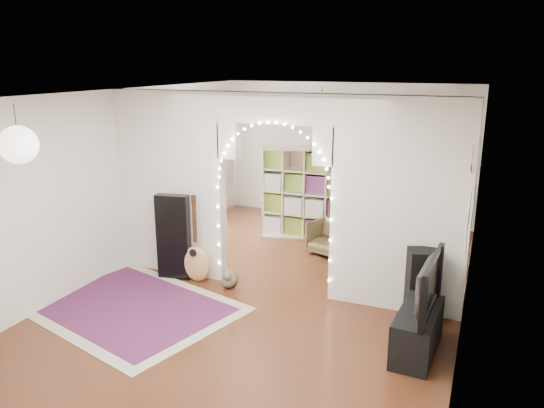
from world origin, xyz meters
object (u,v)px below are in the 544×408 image
at_px(acoustic_guitar, 196,250).
at_px(dining_chair_right, 330,238).
at_px(media_console, 417,332).
at_px(dining_chair_left, 339,220).
at_px(bookcase, 307,193).
at_px(floor_speaker, 422,286).
at_px(dining_table, 329,195).

xyz_separation_m(acoustic_guitar, dining_chair_right, (1.45, 1.83, -0.20)).
relative_size(media_console, dining_chair_right, 1.66).
bearing_deg(dining_chair_left, bookcase, -118.68).
bearing_deg(floor_speaker, acoustic_guitar, 160.34).
bearing_deg(media_console, dining_table, 122.80).
bearing_deg(bookcase, dining_table, 44.73).
bearing_deg(bookcase, floor_speaker, -64.80).
bearing_deg(bookcase, dining_chair_left, 27.59).
xyz_separation_m(dining_chair_left, dining_chair_right, (0.17, -1.18, 0.05)).
height_order(floor_speaker, dining_table, floor_speaker).
height_order(dining_table, dining_chair_right, dining_table).
bearing_deg(media_console, floor_speaker, 98.18).
xyz_separation_m(bookcase, dining_table, (0.26, 0.49, -0.14)).
xyz_separation_m(acoustic_guitar, bookcase, (0.81, 2.54, 0.34)).
distance_m(media_console, dining_chair_right, 3.16).
relative_size(media_console, bookcase, 0.61).
bearing_deg(dining_table, dining_chair_right, -74.11).
bearing_deg(dining_chair_right, floor_speaker, -28.17).
relative_size(bookcase, dining_table, 1.34).
height_order(acoustic_guitar, dining_chair_left, acoustic_guitar).
height_order(floor_speaker, dining_chair_right, floor_speaker).
bearing_deg(dining_chair_right, acoustic_guitar, -109.36).
relative_size(dining_chair_left, dining_chair_right, 0.80).
distance_m(acoustic_guitar, bookcase, 2.69).
height_order(dining_table, dining_chair_left, dining_table).
bearing_deg(dining_table, media_console, -62.53).
relative_size(acoustic_guitar, dining_chair_left, 2.25).
xyz_separation_m(bookcase, dining_chair_left, (0.47, 0.47, -0.60)).
bearing_deg(bookcase, acoustic_guitar, -125.06).
height_order(floor_speaker, media_console, floor_speaker).
height_order(acoustic_guitar, dining_chair_right, acoustic_guitar).
distance_m(floor_speaker, bookcase, 3.48).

